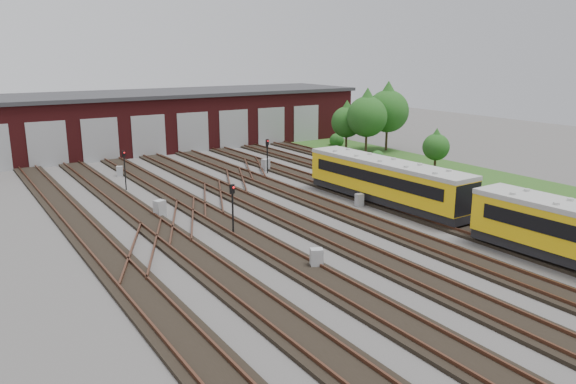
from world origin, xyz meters
TOP-DOWN VIEW (x-y plane):
  - ground at (0.00, 0.00)m, footprint 120.00×120.00m
  - track_network at (-0.17, 0.59)m, footprint 30.40×70.00m
  - maintenance_shed at (-0.01, 39.97)m, footprint 51.00×12.50m
  - grass_verge at (19.00, 10.00)m, footprint 8.00×55.00m
  - signal_mast_0 at (-6.47, 5.84)m, footprint 0.32×0.31m
  - signal_mast_1 at (-8.53, 20.75)m, footprint 0.26×0.25m
  - signal_mast_2 at (4.98, 21.31)m, footprint 0.26×0.25m
  - signal_mast_3 at (4.32, 20.12)m, footprint 0.27×0.25m
  - relay_cabinet_0 at (-8.87, 11.95)m, footprint 0.85×0.79m
  - relay_cabinet_1 at (-7.44, 26.24)m, footprint 0.65×0.60m
  - relay_cabinet_2 at (-5.32, -1.29)m, footprint 0.80×0.74m
  - relay_cabinet_3 at (4.76, 21.21)m, footprint 0.77×0.69m
  - relay_cabinet_4 at (4.24, 6.90)m, footprint 0.58×0.50m
  - tree_0 at (18.25, 22.81)m, footprint 4.33×4.33m
  - tree_1 at (17.88, 25.78)m, footprint 3.43×3.43m
  - tree_2 at (21.77, 23.47)m, footprint 4.68×4.68m
  - tree_3 at (17.74, 12.37)m, footprint 2.47×2.47m
  - bush_1 at (16.50, 18.91)m, footprint 1.38×1.38m
  - bush_2 at (19.19, 29.25)m, footprint 1.70×1.70m

SIDE VIEW (x-z plane):
  - ground at x=0.00m, z-range 0.00..0.00m
  - grass_verge at x=19.00m, z-range 0.00..0.05m
  - track_network at x=-0.17m, z-range -0.06..0.27m
  - relay_cabinet_1 at x=-7.44m, z-range 0.00..0.89m
  - relay_cabinet_4 at x=4.24m, z-range 0.00..0.90m
  - relay_cabinet_2 at x=-5.32m, z-range 0.00..1.06m
  - relay_cabinet_3 at x=4.76m, z-range 0.00..1.11m
  - relay_cabinet_0 at x=-8.87m, z-range 0.00..1.15m
  - bush_1 at x=16.50m, z-range 0.00..1.38m
  - bush_2 at x=19.19m, z-range 0.00..1.70m
  - signal_mast_2 at x=4.98m, z-range 0.39..3.09m
  - signal_mast_1 at x=-8.53m, z-range 0.43..3.62m
  - signal_mast_3 at x=4.32m, z-range 0.45..3.60m
  - signal_mast_0 at x=-6.47m, z-range 0.46..3.62m
  - tree_3 at x=17.74m, z-range 0.58..4.66m
  - maintenance_shed at x=-0.01m, z-range 0.03..6.38m
  - tree_1 at x=17.88m, z-range 0.81..6.49m
  - tree_0 at x=18.25m, z-range 1.02..8.20m
  - tree_2 at x=21.77m, z-range 1.11..8.86m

